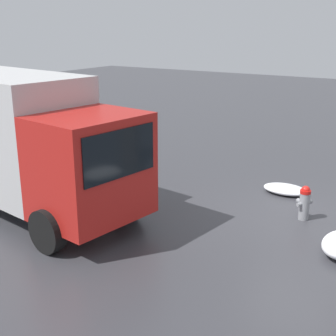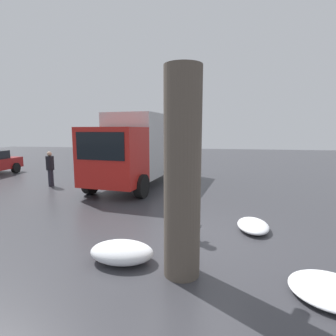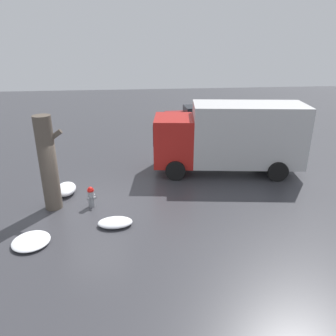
# 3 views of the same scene
# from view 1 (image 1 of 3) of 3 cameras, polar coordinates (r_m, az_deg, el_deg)

# --- Properties ---
(ground_plane) EXTENTS (60.00, 60.00, 0.00)m
(ground_plane) POSITION_cam_1_polar(r_m,az_deg,el_deg) (11.39, 16.13, -6.01)
(ground_plane) COLOR #38383D
(fire_hydrant) EXTENTS (0.36, 0.42, 0.82)m
(fire_hydrant) POSITION_cam_1_polar(r_m,az_deg,el_deg) (11.23, 16.30, -4.03)
(fire_hydrant) COLOR gray
(fire_hydrant) RESTS_ON ground_plane
(delivery_truck) EXTENTS (7.02, 3.21, 3.23)m
(delivery_truck) POSITION_cam_1_polar(r_m,az_deg,el_deg) (11.79, -17.91, 3.57)
(delivery_truck) COLOR red
(delivery_truck) RESTS_ON ground_plane
(snow_pile_by_tree) EXTENTS (1.18, 0.77, 0.23)m
(snow_pile_by_tree) POSITION_cam_1_polar(r_m,az_deg,el_deg) (12.91, 14.10, -2.52)
(snow_pile_by_tree) COLOR white
(snow_pile_by_tree) RESTS_ON ground_plane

